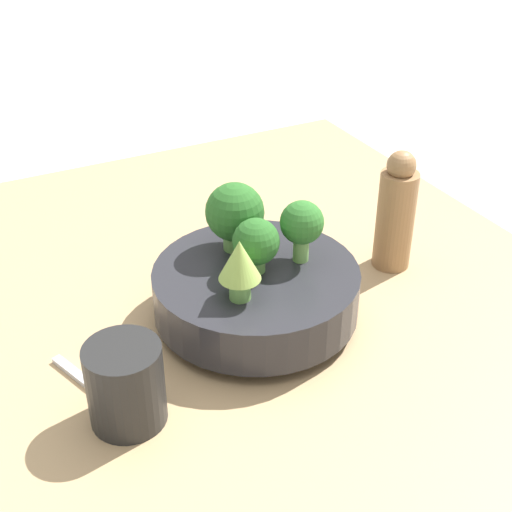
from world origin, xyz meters
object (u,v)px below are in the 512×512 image
object	(u,v)px
bowl	(256,292)
cup	(126,384)
pepper_mill	(396,213)
fork	(100,393)

from	to	relation	value
bowl	cup	world-z (taller)	cup
bowl	cup	distance (m)	0.21
bowl	pepper_mill	world-z (taller)	pepper_mill
cup	pepper_mill	world-z (taller)	pepper_mill
cup	fork	world-z (taller)	cup
fork	cup	bearing A→B (deg)	20.68
bowl	pepper_mill	bearing A→B (deg)	97.03
cup	pepper_mill	bearing A→B (deg)	105.87
bowl	pepper_mill	distance (m)	0.22
bowl	cup	xyz separation A→B (m)	(0.09, -0.19, 0.00)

